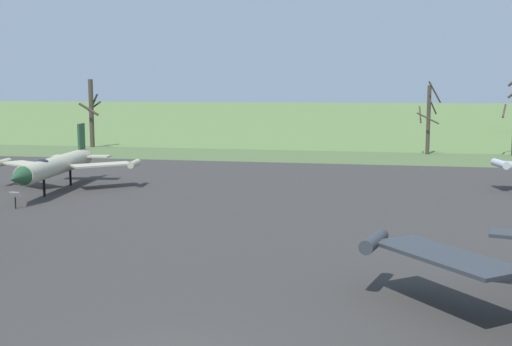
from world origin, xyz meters
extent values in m
cube|color=#383533|center=(0.00, 16.70, 0.03)|extent=(78.71, 55.65, 0.05)
cube|color=#526A3B|center=(0.00, 50.52, 0.03)|extent=(138.71, 12.00, 0.06)
cylinder|color=silver|center=(12.79, 31.20, 1.89)|extent=(0.95, 2.28, 0.52)
cylinder|color=#B7B293|center=(-16.53, 25.19, 1.79)|extent=(2.70, 10.90, 1.25)
cone|color=#234C2D|center=(-15.69, 18.99, 1.79)|extent=(1.37, 1.82, 1.15)
cylinder|color=black|center=(-17.30, 30.80, 1.79)|extent=(0.96, 0.80, 0.87)
ellipsoid|color=#19232D|center=(-16.17, 22.54, 2.13)|extent=(0.81, 1.53, 0.77)
cube|color=#B7B293|center=(-19.37, 26.06, 1.70)|extent=(4.45, 3.45, 0.12)
cube|color=#B7B293|center=(-14.04, 26.79, 1.70)|extent=(4.17, 4.08, 0.12)
cylinder|color=#B7B293|center=(-21.52, 26.52, 1.70)|extent=(0.73, 2.04, 0.47)
cylinder|color=#B7B293|center=(-12.09, 27.81, 1.70)|extent=(0.73, 2.04, 0.47)
cube|color=#234C2D|center=(-17.20, 30.12, 3.37)|extent=(0.32, 1.25, 1.92)
cube|color=#B7B293|center=(-18.36, 29.82, 1.88)|extent=(2.02, 1.41, 0.12)
cube|color=#B7B293|center=(-16.01, 30.14, 1.88)|extent=(2.02, 1.41, 0.12)
cylinder|color=black|center=(-16.21, 22.83, 0.58)|extent=(0.17, 0.17, 1.17)
cylinder|color=black|center=(-16.85, 27.55, 0.58)|extent=(0.17, 0.17, 1.17)
cylinder|color=black|center=(-15.66, 18.67, 0.36)|extent=(0.08, 0.08, 0.72)
cube|color=white|center=(-15.66, 18.67, 0.87)|extent=(0.60, 0.26, 0.34)
cube|color=#33383D|center=(7.11, 6.01, 1.78)|extent=(4.61, 5.03, 0.12)
cylinder|color=#33383D|center=(4.91, 7.51, 1.78)|extent=(0.97, 2.16, 0.49)
cylinder|color=#42382D|center=(-28.89, 55.88, 4.00)|extent=(0.54, 0.54, 8.00)
cylinder|color=#42382D|center=(-28.86, 56.69, 4.84)|extent=(1.74, 0.27, 1.25)
cylinder|color=#42382D|center=(-28.67, 54.80, 4.53)|extent=(2.36, 0.75, 1.58)
cylinder|color=#42382D|center=(-28.77, 56.38, 5.36)|extent=(1.27, 0.53, 1.91)
cylinder|color=#42382D|center=(9.43, 55.15, 3.63)|extent=(0.40, 0.40, 7.25)
cylinder|color=#42382D|center=(9.31, 54.04, 3.88)|extent=(2.32, 0.41, 1.24)
cylinder|color=#42382D|center=(9.88, 54.84, 4.93)|extent=(0.82, 1.08, 1.37)
cylinder|color=#42382D|center=(9.93, 54.52, 6.56)|extent=(1.48, 1.21, 2.26)
cylinder|color=#42382D|center=(8.57, 55.10, 4.24)|extent=(0.28, 1.84, 1.75)
cylinder|color=#42382D|center=(16.97, 55.70, 4.64)|extent=(0.78, 2.31, 1.40)
camera|label=1|loc=(5.26, -14.16, 6.95)|focal=44.98mm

